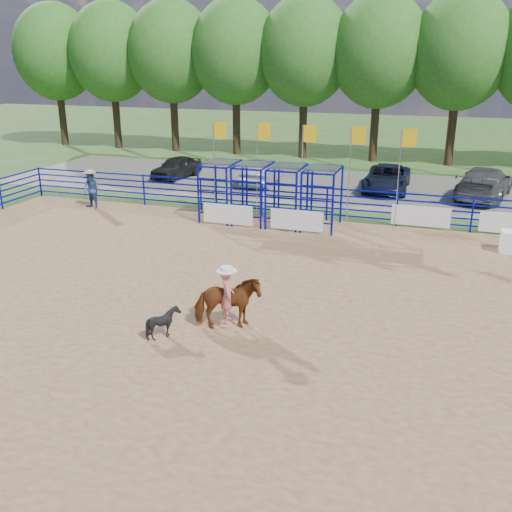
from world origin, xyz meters
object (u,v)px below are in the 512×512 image
at_px(horse_and_rider, 227,298).
at_px(calf, 164,322).
at_px(car_b, 263,172).
at_px(spectator_cowboy, 91,189).
at_px(car_a, 176,167).
at_px(car_d, 485,183).
at_px(car_c, 387,178).

bearing_deg(horse_and_rider, calf, -144.26).
relative_size(horse_and_rider, car_b, 0.59).
relative_size(calf, spectator_cowboy, 0.46).
relative_size(car_a, car_d, 0.68).
relative_size(spectator_cowboy, car_a, 0.48).
height_order(calf, car_b, car_b).
height_order(calf, spectator_cowboy, spectator_cowboy).
height_order(horse_and_rider, calf, horse_and_rider).
height_order(car_b, car_d, car_d).
height_order(calf, car_a, car_a).
bearing_deg(car_d, calf, 78.00).
distance_m(horse_and_rider, car_a, 20.44).
relative_size(car_a, car_b, 0.89).
bearing_deg(calf, car_c, -15.46).
height_order(car_a, car_c, car_c).
bearing_deg(spectator_cowboy, car_d, 24.27).
height_order(horse_and_rider, car_c, horse_and_rider).
bearing_deg(car_c, car_a, -178.72).
xyz_separation_m(horse_and_rider, calf, (-1.38, -0.99, -0.44)).
bearing_deg(horse_and_rider, car_b, 104.51).
xyz_separation_m(car_a, car_b, (5.44, -0.18, 0.06)).
distance_m(horse_and_rider, car_c, 18.27).
bearing_deg(car_a, car_b, 9.01).
bearing_deg(car_a, calf, -54.44).
relative_size(calf, car_a, 0.22).
relative_size(car_b, car_d, 0.77).
bearing_deg(spectator_cowboy, horse_and_rider, -43.00).
xyz_separation_m(spectator_cowboy, car_d, (17.81, 8.03, -0.12)).
bearing_deg(car_a, car_c, 12.38).
distance_m(calf, car_a, 20.69).
xyz_separation_m(spectator_cowboy, car_b, (6.08, 7.72, -0.22)).
xyz_separation_m(calf, car_a, (-8.63, 18.81, 0.21)).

